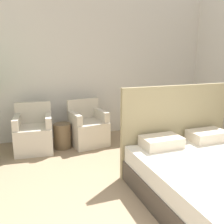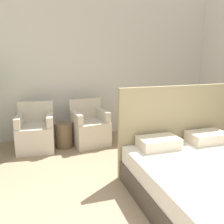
{
  "view_description": "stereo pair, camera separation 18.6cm",
  "coord_description": "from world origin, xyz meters",
  "px_view_note": "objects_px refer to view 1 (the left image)",
  "views": [
    {
      "loc": [
        -1.21,
        -0.81,
        1.68
      ],
      "look_at": [
        0.11,
        2.81,
        0.77
      ],
      "focal_mm": 40.0,
      "sensor_mm": 36.0,
      "label": 1
    },
    {
      "loc": [
        -1.03,
        -0.87,
        1.68
      ],
      "look_at": [
        0.11,
        2.81,
        0.77
      ],
      "focal_mm": 40.0,
      "sensor_mm": 36.0,
      "label": 2
    }
  ],
  "objects_px": {
    "side_table": "(62,136)",
    "armchair_near_window_left": "(34,135)",
    "bed": "(219,180)",
    "armchair_near_window_right": "(88,130)"
  },
  "relations": [
    {
      "from": "side_table",
      "to": "armchair_near_window_left",
      "type": "bearing_deg",
      "value": 178.64
    },
    {
      "from": "bed",
      "to": "armchair_near_window_left",
      "type": "height_order",
      "value": "bed"
    },
    {
      "from": "armchair_near_window_left",
      "to": "side_table",
      "type": "height_order",
      "value": "armchair_near_window_left"
    },
    {
      "from": "bed",
      "to": "side_table",
      "type": "relative_size",
      "value": 4.43
    },
    {
      "from": "armchair_near_window_right",
      "to": "side_table",
      "type": "distance_m",
      "value": 0.49
    },
    {
      "from": "bed",
      "to": "side_table",
      "type": "bearing_deg",
      "value": 120.87
    },
    {
      "from": "bed",
      "to": "armchair_near_window_left",
      "type": "bearing_deg",
      "value": 128.74
    },
    {
      "from": "armchair_near_window_left",
      "to": "armchair_near_window_right",
      "type": "bearing_deg",
      "value": 5.85
    },
    {
      "from": "armchair_near_window_right",
      "to": "side_table",
      "type": "xyz_separation_m",
      "value": [
        -0.49,
        -0.01,
        -0.06
      ]
    },
    {
      "from": "bed",
      "to": "armchair_near_window_right",
      "type": "height_order",
      "value": "bed"
    }
  ]
}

